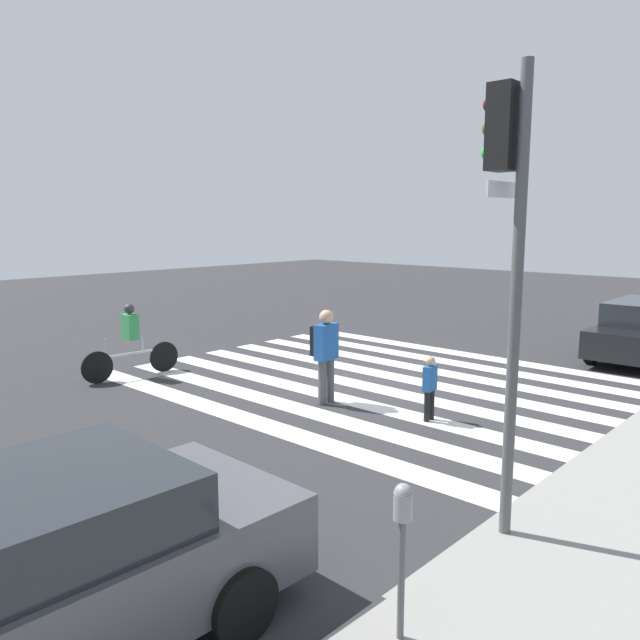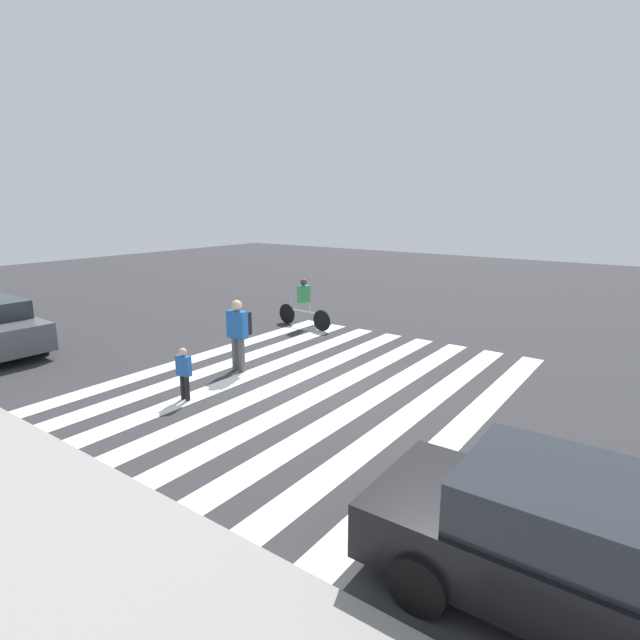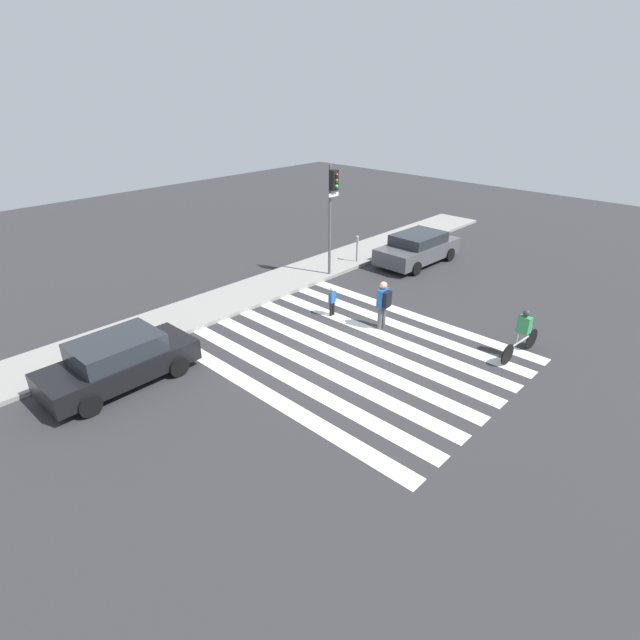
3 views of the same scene
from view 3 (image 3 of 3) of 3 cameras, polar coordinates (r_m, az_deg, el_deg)
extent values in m
plane|color=#2D2D30|center=(16.60, 3.82, -3.53)|extent=(60.00, 60.00, 0.00)
cube|color=gray|center=(20.68, -9.57, 2.52)|extent=(36.00, 2.50, 0.14)
cube|color=silver|center=(14.37, -5.71, -8.70)|extent=(0.54, 10.00, 0.01)
cube|color=silver|center=(14.95, -2.69, -7.09)|extent=(0.54, 10.00, 0.01)
cube|color=silver|center=(15.58, 0.09, -5.58)|extent=(0.54, 10.00, 0.01)
cube|color=silver|center=(16.25, 2.63, -4.18)|extent=(0.54, 10.00, 0.01)
cube|color=silver|center=(16.96, 4.96, -2.89)|extent=(0.54, 10.00, 0.01)
cube|color=silver|center=(17.70, 7.09, -1.69)|extent=(0.54, 10.00, 0.01)
cube|color=silver|center=(18.47, 9.04, -0.60)|extent=(0.54, 10.00, 0.01)
cube|color=silver|center=(19.27, 10.83, 0.41)|extent=(0.54, 10.00, 0.01)
cylinder|color=#515456|center=(22.11, 1.12, 11.01)|extent=(0.12, 0.12, 4.95)
cube|color=black|center=(21.57, 1.59, 15.68)|extent=(0.32, 0.26, 0.84)
cube|color=silver|center=(21.69, 1.57, 14.12)|extent=(0.60, 0.02, 0.16)
sphere|color=#590F0F|center=(21.43, 1.93, 16.23)|extent=(0.15, 0.15, 0.15)
sphere|color=#59470F|center=(21.47, 1.92, 15.63)|extent=(0.15, 0.15, 0.15)
sphere|color=#26D83F|center=(21.51, 1.91, 15.02)|extent=(0.15, 0.15, 0.15)
cylinder|color=#515456|center=(24.34, 4.23, 7.66)|extent=(0.06, 0.06, 1.15)
cylinder|color=gray|center=(24.13, 4.28, 9.20)|extent=(0.15, 0.15, 0.22)
sphere|color=gray|center=(24.10, 4.29, 9.45)|extent=(0.14, 0.14, 0.14)
cylinder|color=#4C4C51|center=(17.94, 6.85, 0.21)|extent=(0.16, 0.16, 0.85)
cylinder|color=#4C4C51|center=(18.10, 7.27, 0.43)|extent=(0.16, 0.16, 0.85)
cube|color=#1E5199|center=(17.71, 7.19, 2.55)|extent=(0.52, 0.27, 0.67)
sphere|color=tan|center=(17.53, 7.28, 3.96)|extent=(0.27, 0.27, 0.27)
cube|color=black|center=(17.59, 7.66, 2.35)|extent=(0.39, 0.21, 0.57)
cylinder|color=black|center=(18.87, 1.25, 1.22)|extent=(0.10, 0.10, 0.54)
cylinder|color=black|center=(18.96, 1.53, 1.35)|extent=(0.10, 0.10, 0.54)
cube|color=#1E5199|center=(18.72, 1.41, 2.64)|extent=(0.34, 0.19, 0.43)
sphere|color=tan|center=(18.61, 1.42, 3.49)|extent=(0.17, 0.17, 0.17)
cylinder|color=black|center=(18.00, 23.03, -1.99)|extent=(0.69, 0.09, 0.69)
cylinder|color=black|center=(16.71, 20.62, -3.71)|extent=(0.69, 0.09, 0.69)
cube|color=#B2B2B7|center=(17.27, 21.98, -2.26)|extent=(1.33, 0.14, 0.04)
cylinder|color=#B2B2B7|center=(16.97, 21.63, -2.08)|extent=(0.03, 0.03, 0.32)
cylinder|color=#B2B2B7|center=(17.67, 22.96, -1.07)|extent=(0.03, 0.03, 0.40)
cube|color=#338C4C|center=(17.01, 22.30, -0.49)|extent=(0.27, 0.42, 0.55)
sphere|color=#333338|center=(16.86, 22.52, 0.71)|extent=(0.22, 0.22, 0.22)
cube|color=black|center=(15.73, -21.92, -4.87)|extent=(4.42, 1.89, 0.65)
cube|color=#23282D|center=(15.45, -22.28, -2.94)|extent=(2.44, 1.71, 0.55)
cylinder|color=black|center=(17.07, -19.14, -2.94)|extent=(0.64, 0.21, 0.64)
cylinder|color=black|center=(15.67, -15.89, -5.12)|extent=(0.64, 0.21, 0.64)
cylinder|color=black|center=(16.20, -27.46, -6.19)|extent=(0.64, 0.21, 0.64)
cylinder|color=black|center=(14.73, -24.84, -8.87)|extent=(0.64, 0.21, 0.64)
cube|color=#4C4C51|center=(24.87, 11.08, 7.78)|extent=(4.65, 2.05, 0.74)
cube|color=#23282D|center=(24.69, 11.20, 9.14)|extent=(2.58, 1.84, 0.49)
cylinder|color=black|center=(26.60, 11.11, 8.26)|extent=(0.64, 0.22, 0.64)
cylinder|color=black|center=(25.65, 14.60, 7.26)|extent=(0.64, 0.22, 0.64)
cylinder|color=black|center=(24.37, 7.25, 6.93)|extent=(0.64, 0.22, 0.64)
cylinder|color=black|center=(23.34, 10.92, 5.80)|extent=(0.64, 0.22, 0.64)
camera|label=1|loc=(28.07, 5.26, 16.07)|focal=35.00mm
camera|label=2|loc=(18.86, -31.48, 9.65)|focal=28.00mm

